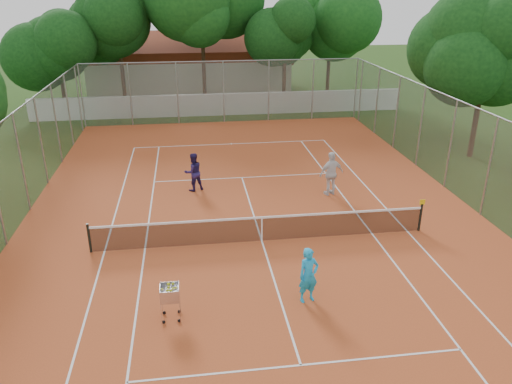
{
  "coord_description": "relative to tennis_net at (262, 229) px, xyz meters",
  "views": [
    {
      "loc": [
        -2.38,
        -15.66,
        8.52
      ],
      "look_at": [
        0.0,
        1.5,
        1.3
      ],
      "focal_mm": 35.0,
      "sensor_mm": 36.0,
      "label": 1
    }
  ],
  "objects": [
    {
      "name": "ball_hopper",
      "position": [
        -3.12,
        -4.12,
        0.07
      ],
      "size": [
        0.69,
        0.69,
        1.12
      ],
      "primitive_type": "cube",
      "rotation": [
        0.0,
        0.0,
        0.33
      ],
      "color": "silver",
      "rests_on": "court_pad"
    },
    {
      "name": "court_lines",
      "position": [
        0.0,
        0.0,
        -0.49
      ],
      "size": [
        10.98,
        23.78,
        0.01
      ],
      "primitive_type": "cube",
      "color": "white",
      "rests_on": "court_pad"
    },
    {
      "name": "player_far_left",
      "position": [
        -2.29,
        5.15,
        0.37
      ],
      "size": [
        1.02,
        0.92,
        1.73
      ],
      "primitive_type": "imported",
      "rotation": [
        0.0,
        0.0,
        3.52
      ],
      "color": "#261B53",
      "rests_on": "court_pad"
    },
    {
      "name": "tropical_trees",
      "position": [
        0.0,
        22.0,
        4.49
      ],
      "size": [
        29.0,
        19.0,
        10.0
      ],
      "primitive_type": "cube",
      "color": "black",
      "rests_on": "ground"
    },
    {
      "name": "player_near",
      "position": [
        0.78,
        -3.78,
        0.35
      ],
      "size": [
        0.7,
        0.55,
        1.68
      ],
      "primitive_type": "imported",
      "rotation": [
        0.0,
        0.0,
        0.26
      ],
      "color": "#1AA3E2",
      "rests_on": "court_pad"
    },
    {
      "name": "tennis_net",
      "position": [
        0.0,
        0.0,
        0.0
      ],
      "size": [
        11.88,
        0.1,
        0.98
      ],
      "primitive_type": "cube",
      "color": "black",
      "rests_on": "court_pad"
    },
    {
      "name": "court_pad",
      "position": [
        0.0,
        0.0,
        -0.5
      ],
      "size": [
        18.0,
        34.0,
        0.02
      ],
      "primitive_type": "cube",
      "color": "#B34C22",
      "rests_on": "ground"
    },
    {
      "name": "boundary_wall",
      "position": [
        0.0,
        19.0,
        0.24
      ],
      "size": [
        26.0,
        0.3,
        1.5
      ],
      "primitive_type": "cube",
      "color": "white",
      "rests_on": "ground"
    },
    {
      "name": "clubhouse",
      "position": [
        -2.0,
        29.0,
        1.69
      ],
      "size": [
        16.4,
        9.0,
        4.4
      ],
      "primitive_type": "cube",
      "color": "beige",
      "rests_on": "ground"
    },
    {
      "name": "player_far_right",
      "position": [
        3.61,
        3.84,
        0.48
      ],
      "size": [
        1.22,
        0.76,
        1.94
      ],
      "primitive_type": "imported",
      "rotation": [
        0.0,
        0.0,
        3.41
      ],
      "color": "silver",
      "rests_on": "court_pad"
    },
    {
      "name": "perimeter_fence",
      "position": [
        0.0,
        0.0,
        1.49
      ],
      "size": [
        18.0,
        34.0,
        4.0
      ],
      "primitive_type": "cube",
      "color": "slate",
      "rests_on": "ground"
    },
    {
      "name": "ground",
      "position": [
        0.0,
        0.0,
        -0.51
      ],
      "size": [
        120.0,
        120.0,
        0.0
      ],
      "primitive_type": "plane",
      "color": "#1C380F",
      "rests_on": "ground"
    }
  ]
}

